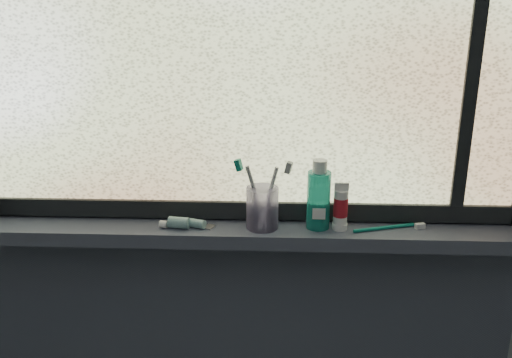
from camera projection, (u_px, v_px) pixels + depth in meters
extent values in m
cube|color=#9EA3A8|center=(238.00, 138.00, 1.56)|extent=(3.00, 0.01, 2.50)
cube|color=#454A5C|center=(237.00, 233.00, 1.57)|extent=(1.62, 0.14, 0.04)
cube|color=silver|center=(236.00, 33.00, 1.44)|extent=(1.50, 0.01, 1.00)
cube|color=black|center=(238.00, 209.00, 1.60)|extent=(1.60, 0.03, 0.05)
cube|color=black|center=(477.00, 34.00, 1.41)|extent=(0.03, 0.03, 1.00)
cylinder|color=#C1ACE4|center=(262.00, 208.00, 1.53)|extent=(0.11, 0.11, 0.11)
cylinder|color=#22B09C|center=(319.00, 194.00, 1.52)|extent=(0.07, 0.07, 0.16)
cylinder|color=silver|center=(341.00, 205.00, 1.52)|extent=(0.05, 0.05, 0.09)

